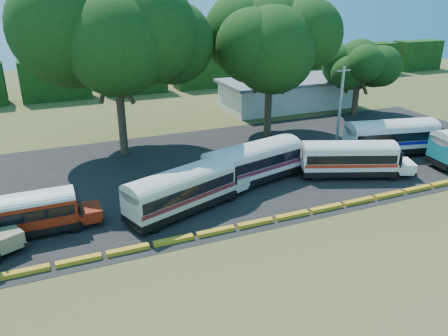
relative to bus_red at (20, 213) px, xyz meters
name	(u,v)px	position (x,y,z in m)	size (l,w,h in m)	color
ground	(281,227)	(16.58, -5.74, -1.73)	(160.00, 160.00, 0.00)	#3A4F1A
asphalt_strip	(227,167)	(17.58, 6.26, -1.72)	(64.00, 24.00, 0.02)	black
curb	(274,219)	(16.58, -4.74, -1.58)	(53.70, 0.45, 0.30)	gold
terminal_building	(287,93)	(34.58, 24.26, 0.30)	(19.00, 9.00, 4.00)	silver
treeline_backdrop	(134,74)	(16.58, 42.26, 1.27)	(130.00, 4.00, 6.00)	black
bus_red	(20,213)	(0.00, 0.00, 0.00)	(9.19, 2.41, 3.01)	black
bus_cream_west	(183,188)	(11.04, -0.89, 0.23)	(10.76, 6.05, 3.46)	black
bus_cream_east	(255,160)	(18.39, 2.03, 0.30)	(11.22, 5.25, 3.58)	black
bus_white_red	(350,157)	(26.74, -0.04, 0.12)	(10.17, 5.88, 3.28)	black
bus_white_blue	(393,135)	(34.23, 2.91, 0.33)	(11.38, 4.89, 3.64)	black
tree_west	(114,31)	(9.39, 13.69, 10.31)	(14.06, 14.06, 17.22)	#372C1B
tree_center	(271,34)	(25.73, 13.55, 9.53)	(11.64, 11.64, 15.57)	#372C1B
tree_east	(360,62)	(40.80, 17.07, 5.27)	(7.75, 7.75, 9.90)	#372C1B
utility_pole	(340,108)	(30.33, 6.69, 2.67)	(1.60, 0.30, 8.57)	gray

